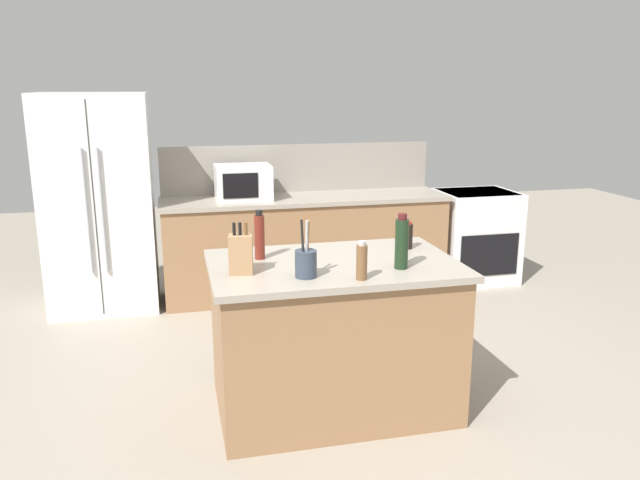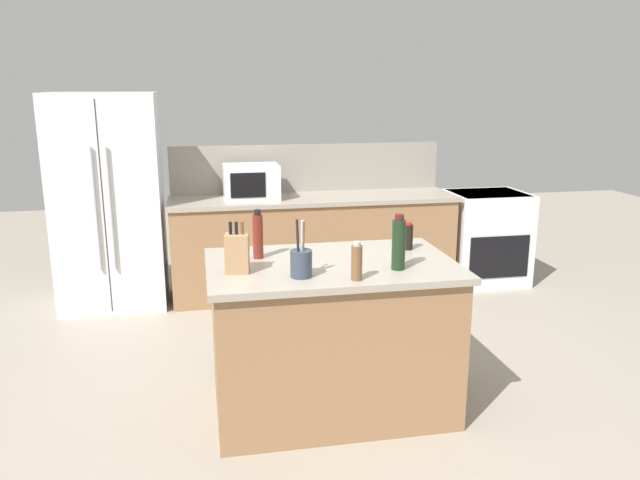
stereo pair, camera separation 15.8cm
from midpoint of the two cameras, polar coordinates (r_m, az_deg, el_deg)
name	(u,v)px [view 2 (the right image)]	position (r m, az deg, el deg)	size (l,w,h in m)	color
ground_plane	(331,406)	(4.06, 2.14, -14.90)	(14.00, 14.00, 0.00)	gray
back_counter_run	(314,245)	(5.96, 0.17, -0.46)	(2.69, 0.66, 0.94)	#936B47
wall_backsplash	(308,168)	(6.13, -0.40, 6.60)	(2.65, 0.03, 0.46)	gray
kitchen_island	(331,336)	(3.86, 2.20, -8.75)	(1.47, 0.95, 0.94)	#936B47
refrigerator	(109,202)	(5.84, -17.98, 3.35)	(0.92, 0.75, 1.90)	white
range_oven	(485,237)	(6.52, 15.55, 0.26)	(0.76, 0.65, 0.92)	white
microwave	(251,182)	(5.75, -5.52, 5.31)	(0.50, 0.39, 0.32)	white
knife_block	(237,253)	(3.49, -6.30, -1.18)	(0.14, 0.12, 0.29)	#A87C54
utensil_crock	(301,262)	(3.40, -0.40, -2.06)	(0.12, 0.12, 0.32)	#333D4C
wine_bottle	(399,244)	(3.56, 8.47, -0.34)	(0.08, 0.08, 0.32)	black
vinegar_bottle	(258,235)	(3.76, -4.50, 0.41)	(0.06, 0.06, 0.30)	maroon
pepper_grinder	(357,262)	(3.35, 4.73, -2.02)	(0.06, 0.06, 0.21)	brown
soy_sauce_bottle	(408,237)	(4.01, 9.19, 0.30)	(0.06, 0.06, 0.18)	black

